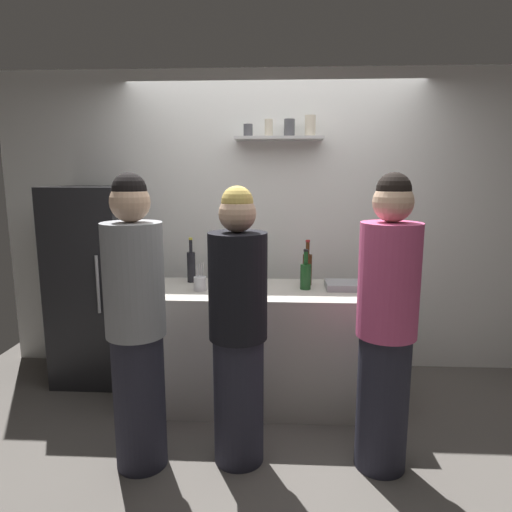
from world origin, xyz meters
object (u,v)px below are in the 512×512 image
person_grey_hoodie (136,327)px  person_blonde (238,331)px  wine_bottle_amber_glass (307,268)px  wine_bottle_green_glass (306,275)px  refrigerator (94,285)px  utensil_holder (200,283)px  water_bottle_plastic (221,272)px  wine_bottle_dark_glass (191,266)px  person_pink_top (386,328)px  wine_bottle_pale_glass (256,273)px  baking_pan (349,285)px

person_grey_hoodie → person_blonde: 0.59m
wine_bottle_amber_glass → wine_bottle_green_glass: wine_bottle_amber_glass is taller
refrigerator → person_blonde: size_ratio=0.98×
wine_bottle_amber_glass → person_blonde: person_blonde is taller
utensil_holder → wine_bottle_amber_glass: bearing=14.6°
wine_bottle_green_glass → water_bottle_plastic: size_ratio=1.38×
refrigerator → wine_bottle_dark_glass: bearing=-9.4°
refrigerator → person_pink_top: person_pink_top is taller
wine_bottle_amber_glass → person_grey_hoodie: 1.42m
wine_bottle_green_glass → person_blonde: size_ratio=0.18×
wine_bottle_green_glass → wine_bottle_pale_glass: wine_bottle_pale_glass is taller
wine_bottle_amber_glass → person_grey_hoodie: (-1.03, -0.97, -0.15)m
wine_bottle_amber_glass → wine_bottle_green_glass: bearing=-98.8°
wine_bottle_amber_glass → wine_bottle_pale_glass: (-0.39, -0.13, -0.02)m
utensil_holder → person_blonde: bearing=-63.5°
water_bottle_plastic → utensil_holder: bearing=-127.0°
person_grey_hoodie → person_blonde: size_ratio=1.04×
refrigerator → utensil_holder: 1.06m
wine_bottle_amber_glass → wine_bottle_pale_glass: wine_bottle_amber_glass is taller
refrigerator → person_blonde: person_blonde is taller
utensil_holder → wine_bottle_amber_glass: wine_bottle_amber_glass is taller
wine_bottle_amber_glass → wine_bottle_dark_glass: 0.91m
refrigerator → person_pink_top: bearing=-27.1°
wine_bottle_dark_glass → wine_bottle_pale_glass: 0.55m
person_grey_hoodie → wine_bottle_dark_glass: bearing=-11.5°
baking_pan → person_grey_hoodie: (-1.34, -0.87, -0.04)m
wine_bottle_pale_glass → person_grey_hoodie: size_ratio=0.18×
refrigerator → wine_bottle_amber_glass: (1.76, -0.20, 0.20)m
wine_bottle_green_glass → wine_bottle_pale_glass: 0.37m
refrigerator → baking_pan: 2.09m
wine_bottle_pale_glass → wine_bottle_dark_glass: bearing=160.8°
refrigerator → person_pink_top: (2.16, -1.11, 0.05)m
wine_bottle_green_glass → person_blonde: 0.90m
wine_bottle_pale_glass → utensil_holder: bearing=-168.6°
water_bottle_plastic → person_pink_top: bearing=-39.8°
baking_pan → wine_bottle_dark_glass: 1.23m
person_blonde → utensil_holder: bearing=-161.7°
utensil_holder → wine_bottle_dark_glass: size_ratio=0.58×
wine_bottle_dark_glass → person_blonde: bearing=-64.3°
wine_bottle_pale_glass → person_blonde: bearing=-94.6°
wine_bottle_dark_glass → person_grey_hoodie: 1.04m
wine_bottle_pale_glass → person_grey_hoodie: (-0.64, -0.84, -0.14)m
person_grey_hoodie → person_pink_top: size_ratio=1.00×
utensil_holder → person_blonde: (0.34, -0.69, -0.11)m
person_pink_top → person_grey_hoodie: bearing=88.2°
wine_bottle_pale_glass → person_blonde: size_ratio=0.18×
wine_bottle_green_glass → person_blonde: bearing=-119.4°
baking_pan → water_bottle_plastic: size_ratio=1.56×
refrigerator → person_blonde: bearing=-39.7°
baking_pan → wine_bottle_amber_glass: 0.34m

